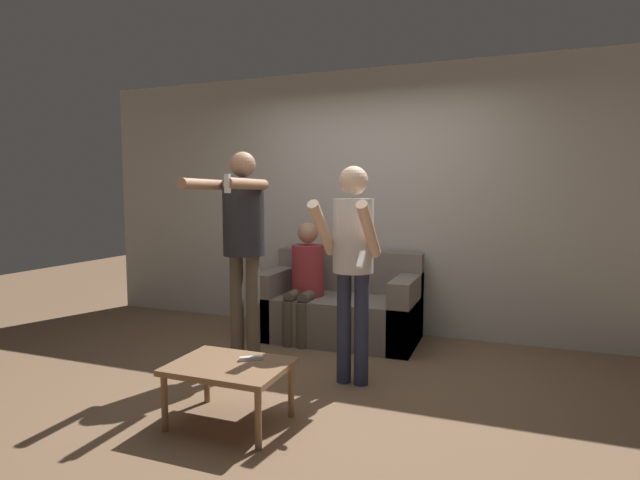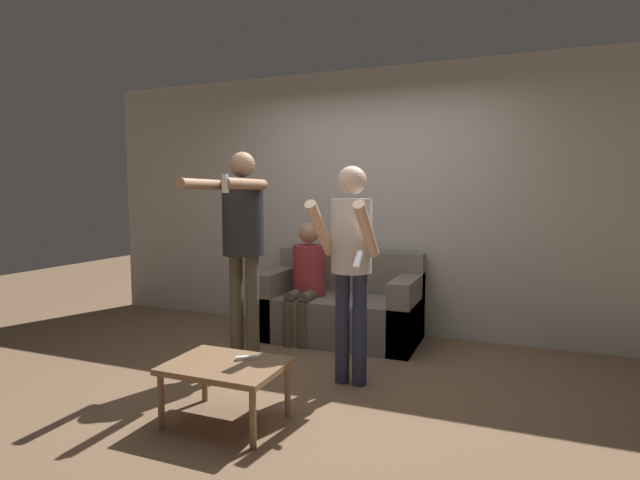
{
  "view_description": "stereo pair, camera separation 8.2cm",
  "coord_description": "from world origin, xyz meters",
  "px_view_note": "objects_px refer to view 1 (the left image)",
  "views": [
    {
      "loc": [
        1.33,
        -3.32,
        1.44
      ],
      "look_at": [
        -0.2,
        0.72,
        1.03
      ],
      "focal_mm": 28.0,
      "sensor_mm": 36.0,
      "label": 1
    },
    {
      "loc": [
        1.41,
        -3.29,
        1.44
      ],
      "look_at": [
        -0.2,
        0.72,
        1.03
      ],
      "focal_mm": 28.0,
      "sensor_mm": 36.0,
      "label": 2
    }
  ],
  "objects_px": {
    "couch": "(340,309)",
    "person_seated": "(306,276)",
    "coffee_table": "(229,371)",
    "remote_on_table": "(251,358)",
    "person_standing_left": "(243,233)",
    "person_standing_right": "(353,251)"
  },
  "relations": [
    {
      "from": "person_standing_left",
      "to": "person_seated",
      "type": "bearing_deg",
      "value": 80.61
    },
    {
      "from": "person_standing_left",
      "to": "person_seated",
      "type": "relative_size",
      "value": 1.53
    },
    {
      "from": "person_standing_left",
      "to": "coffee_table",
      "type": "height_order",
      "value": "person_standing_left"
    },
    {
      "from": "couch",
      "to": "coffee_table",
      "type": "xyz_separation_m",
      "value": [
        -0.06,
        -1.99,
        0.04
      ]
    },
    {
      "from": "coffee_table",
      "to": "remote_on_table",
      "type": "relative_size",
      "value": 5.02
    },
    {
      "from": "person_standing_left",
      "to": "remote_on_table",
      "type": "distance_m",
      "value": 1.18
    },
    {
      "from": "couch",
      "to": "person_standing_left",
      "type": "relative_size",
      "value": 0.86
    },
    {
      "from": "person_standing_right",
      "to": "coffee_table",
      "type": "xyz_separation_m",
      "value": [
        -0.52,
        -0.9,
        -0.67
      ]
    },
    {
      "from": "couch",
      "to": "person_seated",
      "type": "bearing_deg",
      "value": -153.06
    },
    {
      "from": "coffee_table",
      "to": "person_standing_left",
      "type": "bearing_deg",
      "value": 114.04
    },
    {
      "from": "person_standing_right",
      "to": "person_seated",
      "type": "bearing_deg",
      "value": 129.06
    },
    {
      "from": "couch",
      "to": "person_seated",
      "type": "relative_size",
      "value": 1.32
    },
    {
      "from": "coffee_table",
      "to": "remote_on_table",
      "type": "bearing_deg",
      "value": 48.22
    },
    {
      "from": "couch",
      "to": "coffee_table",
      "type": "height_order",
      "value": "couch"
    },
    {
      "from": "person_standing_left",
      "to": "couch",
      "type": "bearing_deg",
      "value": 67.3
    },
    {
      "from": "person_standing_right",
      "to": "coffee_table",
      "type": "distance_m",
      "value": 1.23
    },
    {
      "from": "person_seated",
      "to": "coffee_table",
      "type": "height_order",
      "value": "person_seated"
    },
    {
      "from": "couch",
      "to": "person_seated",
      "type": "distance_m",
      "value": 0.48
    },
    {
      "from": "person_standing_right",
      "to": "remote_on_table",
      "type": "height_order",
      "value": "person_standing_right"
    },
    {
      "from": "person_standing_left",
      "to": "person_seated",
      "type": "height_order",
      "value": "person_standing_left"
    },
    {
      "from": "person_standing_left",
      "to": "remote_on_table",
      "type": "relative_size",
      "value": 12.39
    },
    {
      "from": "couch",
      "to": "person_standing_left",
      "type": "xyz_separation_m",
      "value": [
        -0.46,
        -1.1,
        0.83
      ]
    }
  ]
}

